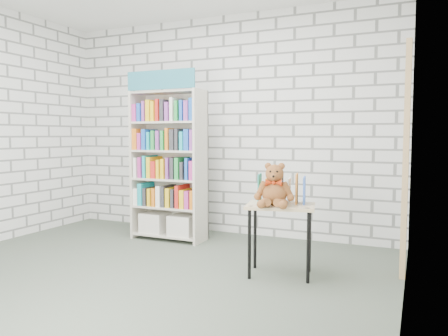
% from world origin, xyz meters
% --- Properties ---
extents(ground, '(4.50, 4.50, 0.00)m').
position_xyz_m(ground, '(0.00, 0.00, 0.00)').
color(ground, '#464F43').
rests_on(ground, ground).
extents(room_shell, '(4.52, 4.02, 2.81)m').
position_xyz_m(room_shell, '(0.00, 0.00, 1.78)').
color(room_shell, silver).
rests_on(room_shell, ground).
extents(bookshelf, '(0.90, 0.35, 2.03)m').
position_xyz_m(bookshelf, '(-0.44, 1.36, 0.92)').
color(bookshelf, beige).
rests_on(bookshelf, ground).
extents(display_table, '(0.67, 0.53, 0.65)m').
position_xyz_m(display_table, '(1.20, 0.57, 0.56)').
color(display_table, tan).
rests_on(display_table, ground).
extents(table_books, '(0.45, 0.26, 0.25)m').
position_xyz_m(table_books, '(1.18, 0.67, 0.78)').
color(table_books, teal).
rests_on(table_books, display_table).
extents(teddy_bear, '(0.35, 0.34, 0.38)m').
position_xyz_m(teddy_bear, '(1.17, 0.46, 0.80)').
color(teddy_bear, brown).
rests_on(teddy_bear, display_table).
extents(door_trim, '(0.05, 0.12, 2.10)m').
position_xyz_m(door_trim, '(2.23, 0.95, 1.05)').
color(door_trim, tan).
rests_on(door_trim, ground).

